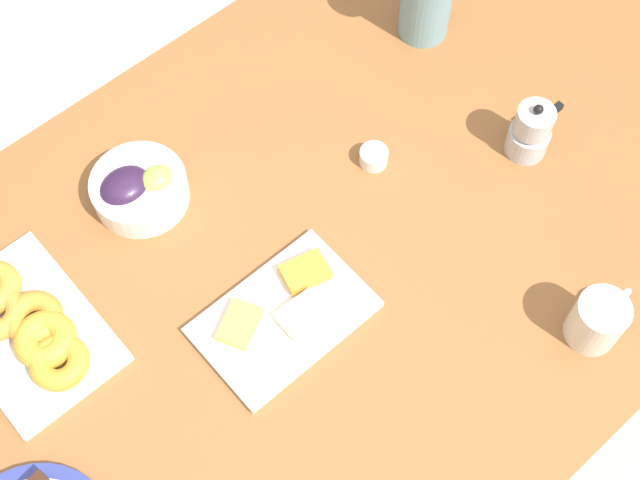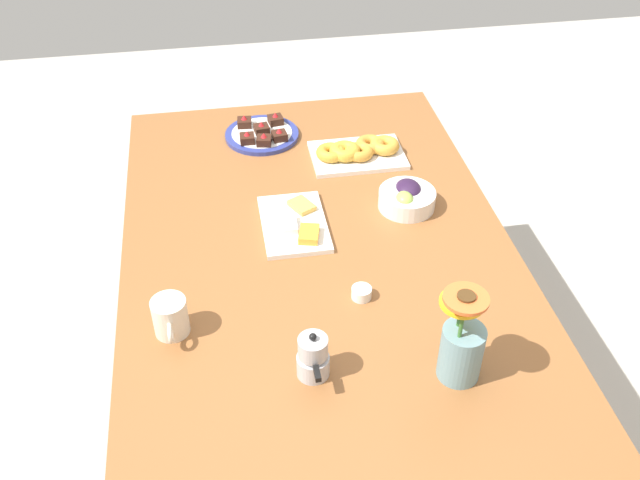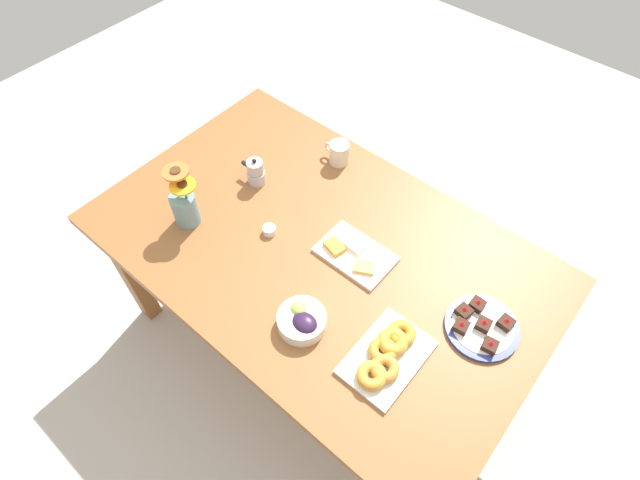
# 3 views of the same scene
# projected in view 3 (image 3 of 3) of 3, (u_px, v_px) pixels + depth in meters

# --- Properties ---
(ground_plane) EXTENTS (6.00, 6.00, 0.00)m
(ground_plane) POSITION_uv_depth(u_px,v_px,m) (320.00, 339.00, 2.35)
(ground_plane) COLOR #B7B2A8
(dining_table) EXTENTS (1.60, 1.00, 0.74)m
(dining_table) POSITION_uv_depth(u_px,v_px,m) (320.00, 260.00, 1.82)
(dining_table) COLOR brown
(dining_table) RESTS_ON ground_plane
(coffee_mug) EXTENTS (0.11, 0.08, 0.09)m
(coffee_mug) POSITION_uv_depth(u_px,v_px,m) (339.00, 153.00, 1.97)
(coffee_mug) COLOR silver
(coffee_mug) RESTS_ON dining_table
(grape_bowl) EXTENTS (0.16, 0.16, 0.07)m
(grape_bowl) POSITION_uv_depth(u_px,v_px,m) (302.00, 321.00, 1.55)
(grape_bowl) COLOR white
(grape_bowl) RESTS_ON dining_table
(cheese_platter) EXTENTS (0.26, 0.17, 0.03)m
(cheese_platter) POSITION_uv_depth(u_px,v_px,m) (354.00, 254.00, 1.72)
(cheese_platter) COLOR white
(cheese_platter) RESTS_ON dining_table
(croissant_platter) EXTENTS (0.19, 0.29, 0.05)m
(croissant_platter) POSITION_uv_depth(u_px,v_px,m) (387.00, 355.00, 1.49)
(croissant_platter) COLOR white
(croissant_platter) RESTS_ON dining_table
(jam_cup_honey) EXTENTS (0.05, 0.05, 0.03)m
(jam_cup_honey) POSITION_uv_depth(u_px,v_px,m) (269.00, 230.00, 1.78)
(jam_cup_honey) COLOR white
(jam_cup_honey) RESTS_ON dining_table
(dessert_plate) EXTENTS (0.23, 0.23, 0.05)m
(dessert_plate) POSITION_uv_depth(u_px,v_px,m) (481.00, 326.00, 1.56)
(dessert_plate) COLOR navy
(dessert_plate) RESTS_ON dining_table
(flower_vase) EXTENTS (0.12, 0.11, 0.24)m
(flower_vase) POSITION_uv_depth(u_px,v_px,m) (185.00, 206.00, 1.76)
(flower_vase) COLOR #6B939E
(flower_vase) RESTS_ON dining_table
(moka_pot) EXTENTS (0.11, 0.07, 0.12)m
(moka_pot) POSITION_uv_depth(u_px,v_px,m) (256.00, 172.00, 1.90)
(moka_pot) COLOR #B7B7BC
(moka_pot) RESTS_ON dining_table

